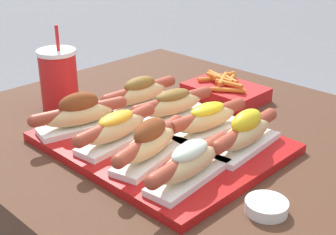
{
  "coord_description": "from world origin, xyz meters",
  "views": [
    {
      "loc": [
        0.57,
        -0.7,
        1.16
      ],
      "look_at": [
        -0.04,
        -0.08,
        0.78
      ],
      "focal_mm": 50.0,
      "sensor_mm": 36.0,
      "label": 1
    }
  ],
  "objects": [
    {
      "name": "hot_dog_7",
      "position": [
        0.11,
        -0.02,
        0.78
      ],
      "size": [
        0.07,
        0.22,
        0.08
      ],
      "color": "white",
      "rests_on": "serving_tray"
    },
    {
      "name": "hot_dog_2",
      "position": [
        0.01,
        -0.17,
        0.78
      ],
      "size": [
        0.1,
        0.21,
        0.08
      ],
      "color": "white",
      "rests_on": "serving_tray"
    },
    {
      "name": "hot_dog_3",
      "position": [
        0.11,
        -0.18,
        0.78
      ],
      "size": [
        0.08,
        0.22,
        0.07
      ],
      "color": "white",
      "rests_on": "serving_tray"
    },
    {
      "name": "serving_tray",
      "position": [
        -0.04,
        -0.1,
        0.73
      ],
      "size": [
        0.45,
        0.36,
        0.02
      ],
      "color": "#B71414",
      "rests_on": "patio_table"
    },
    {
      "name": "hot_dog_6",
      "position": [
        0.01,
        -0.02,
        0.78
      ],
      "size": [
        0.08,
        0.22,
        0.07
      ],
      "color": "white",
      "rests_on": "serving_tray"
    },
    {
      "name": "sauce_bowl",
      "position": [
        0.24,
        -0.14,
        0.74
      ],
      "size": [
        0.07,
        0.07,
        0.02
      ],
      "color": "white",
      "rests_on": "patio_table"
    },
    {
      "name": "hot_dog_4",
      "position": [
        -0.19,
        -0.01,
        0.78
      ],
      "size": [
        0.07,
        0.22,
        0.07
      ],
      "color": "white",
      "rests_on": "serving_tray"
    },
    {
      "name": "hot_dog_0",
      "position": [
        -0.19,
        -0.19,
        0.78
      ],
      "size": [
        0.1,
        0.21,
        0.08
      ],
      "color": "white",
      "rests_on": "serving_tray"
    },
    {
      "name": "hot_dog_1",
      "position": [
        -0.08,
        -0.17,
        0.77
      ],
      "size": [
        0.08,
        0.22,
        0.06
      ],
      "color": "white",
      "rests_on": "serving_tray"
    },
    {
      "name": "drink_cup",
      "position": [
        -0.36,
        -0.12,
        0.8
      ],
      "size": [
        0.09,
        0.09,
        0.2
      ],
      "color": "red",
      "rests_on": "patio_table"
    },
    {
      "name": "fries_basket",
      "position": [
        -0.11,
        0.21,
        0.74
      ],
      "size": [
        0.19,
        0.13,
        0.06
      ],
      "color": "red",
      "rests_on": "patio_table"
    },
    {
      "name": "hot_dog_5",
      "position": [
        -0.09,
        -0.01,
        0.78
      ],
      "size": [
        0.09,
        0.22,
        0.07
      ],
      "color": "white",
      "rests_on": "serving_tray"
    }
  ]
}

